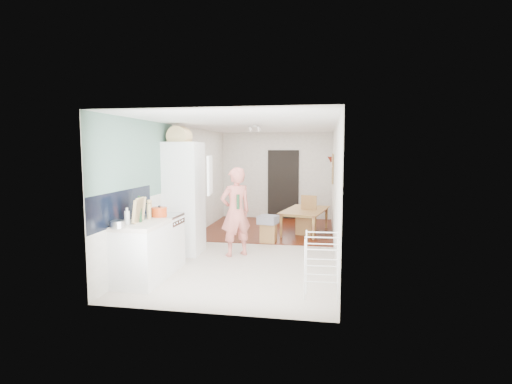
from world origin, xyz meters
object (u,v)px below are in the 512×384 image
(person, at_px, (236,204))
(drying_rack, at_px, (322,266))
(dining_chair, at_px, (306,215))
(stool, at_px, (269,233))
(dining_table, at_px, (306,223))

(person, distance_m, drying_rack, 2.60)
(dining_chair, xyz_separation_m, stool, (-0.76, -0.96, -0.25))
(dining_table, xyz_separation_m, dining_chair, (0.00, -0.19, 0.22))
(person, height_order, dining_table, person)
(dining_table, distance_m, stool, 1.38)
(dining_chair, height_order, stool, dining_chair)
(person, bearing_deg, dining_table, -155.60)
(person, height_order, drying_rack, person)
(person, relative_size, stool, 4.68)
(dining_chair, bearing_deg, person, -103.51)
(stool, height_order, drying_rack, drying_rack)
(person, relative_size, dining_table, 1.42)
(person, relative_size, dining_chair, 2.15)
(person, height_order, stool, person)
(person, relative_size, drying_rack, 2.22)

